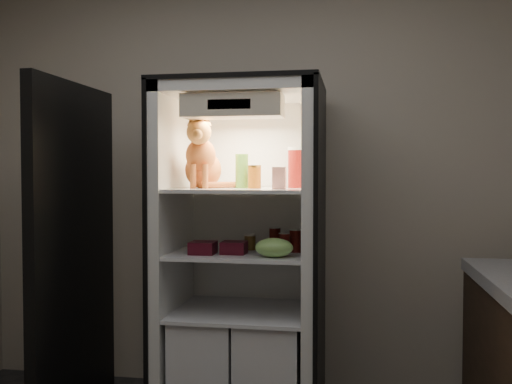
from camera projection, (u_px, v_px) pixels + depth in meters
room_shell at (160, 98)px, 1.85m from camera, size 3.60×3.60×3.60m
refrigerator at (243, 275)px, 3.24m from camera, size 0.90×0.72×1.88m
fridge_door at (74, 259)px, 3.03m from camera, size 0.07×0.87×1.85m
tabby_cat at (202, 161)px, 3.20m from camera, size 0.35×0.39×0.41m
parmesan_shaker at (242, 171)px, 3.18m from camera, size 0.07×0.07×0.19m
mayo_tub at (252, 177)px, 3.27m from camera, size 0.09×0.09×0.13m
salsa_jar at (255, 177)px, 3.13m from camera, size 0.07×0.07×0.13m
pepper_jar at (300, 167)px, 3.22m from camera, size 0.14×0.14×0.23m
cream_carton at (279, 178)px, 2.98m from camera, size 0.07×0.07×0.12m
soda_can_a at (275, 238)px, 3.27m from camera, size 0.07×0.07×0.12m
soda_can_b at (295, 241)px, 3.12m from camera, size 0.07×0.07×0.12m
soda_can_c at (284, 243)px, 3.07m from camera, size 0.06×0.06×0.11m
condiment_jar at (250, 242)px, 3.22m from camera, size 0.06×0.06×0.09m
grape_bag at (274, 248)px, 2.94m from camera, size 0.20×0.14×0.10m
berry_box_left at (203, 248)px, 3.06m from camera, size 0.13×0.13×0.07m
berry_box_right at (234, 248)px, 3.07m from camera, size 0.13×0.13×0.07m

